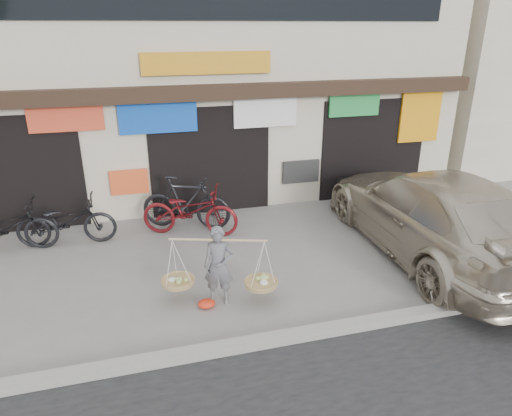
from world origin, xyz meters
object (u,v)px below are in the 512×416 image
object	(u,v)px
bike_2	(190,211)
bike_3	(6,227)
suv	(433,213)
bike_0	(66,221)
street_vendor	(219,269)
bike_1	(186,202)

from	to	relation	value
bike_2	bike_3	world-z (taller)	bike_2
bike_3	suv	distance (m)	8.97
bike_0	suv	distance (m)	7.82
bike_0	bike_3	bearing A→B (deg)	94.06
street_vendor	bike_0	xyz separation A→B (m)	(-2.78, 3.10, -0.09)
bike_3	suv	size ratio (longest dim) A/B	0.34
bike_2	suv	bearing A→B (deg)	-92.95
bike_2	bike_3	bearing A→B (deg)	108.77
street_vendor	suv	bearing A→B (deg)	26.19
bike_0	suv	world-z (taller)	suv
bike_0	bike_2	distance (m)	2.68
street_vendor	bike_2	xyz separation A→B (m)	(-0.11, 2.90, -0.06)
bike_1	suv	xyz separation A→B (m)	(4.81, -2.60, 0.25)
bike_0	bike_3	size ratio (longest dim) A/B	1.00
bike_2	suv	xyz separation A→B (m)	(4.77, -2.20, 0.31)
bike_3	suv	xyz separation A→B (m)	(8.64, -2.40, 0.34)
street_vendor	suv	distance (m)	4.72
street_vendor	bike_1	xyz separation A→B (m)	(-0.15, 3.31, -0.00)
bike_2	bike_3	size ratio (longest dim) A/B	1.06
bike_1	bike_2	size ratio (longest dim) A/B	0.96
bike_0	street_vendor	bearing A→B (deg)	-134.08
street_vendor	bike_3	distance (m)	5.05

